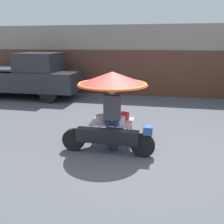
# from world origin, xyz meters

# --- Properties ---
(ground_plane) EXTENTS (36.00, 36.00, 0.00)m
(ground_plane) POSITION_xyz_m (0.00, 0.00, 0.00)
(ground_plane) COLOR #4C4F54
(shopfront_building) EXTENTS (28.00, 2.06, 3.37)m
(shopfront_building) POSITION_xyz_m (0.00, 7.66, 1.67)
(shopfront_building) COLOR gray
(shopfront_building) RESTS_ON ground
(vendor_motorcycle_cart) EXTENTS (2.23, 1.73, 1.88)m
(vendor_motorcycle_cart) POSITION_xyz_m (-0.42, 0.24, 1.42)
(vendor_motorcycle_cart) COLOR black
(vendor_motorcycle_cart) RESTS_ON ground
(vendor_person) EXTENTS (0.38, 0.22, 1.60)m
(vendor_person) POSITION_xyz_m (-0.36, -0.05, 0.89)
(vendor_person) COLOR navy
(vendor_person) RESTS_ON ground
(pickup_truck) EXTENTS (5.34, 1.94, 2.09)m
(pickup_truck) POSITION_xyz_m (-5.53, 5.06, 1.00)
(pickup_truck) COLOR black
(pickup_truck) RESTS_ON ground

